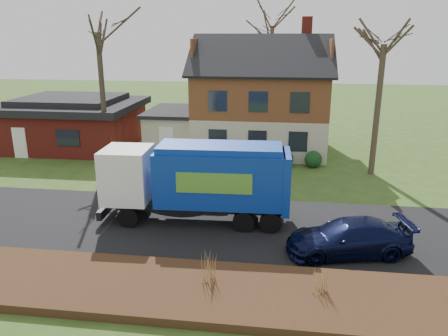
# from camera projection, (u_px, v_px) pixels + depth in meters

# --- Properties ---
(ground) EXTENTS (120.00, 120.00, 0.00)m
(ground) POSITION_uv_depth(u_px,v_px,m) (197.00, 225.00, 19.28)
(ground) COLOR #2E4A18
(ground) RESTS_ON ground
(road) EXTENTS (80.00, 7.00, 0.02)m
(road) POSITION_uv_depth(u_px,v_px,m) (197.00, 225.00, 19.28)
(road) COLOR black
(road) RESTS_ON ground
(mulch_verge) EXTENTS (80.00, 3.50, 0.30)m
(mulch_verge) POSITION_uv_depth(u_px,v_px,m) (166.00, 289.00, 14.21)
(mulch_verge) COLOR black
(mulch_verge) RESTS_ON ground
(main_house) EXTENTS (12.95, 8.95, 9.26)m
(main_house) POSITION_uv_depth(u_px,v_px,m) (254.00, 94.00, 31.08)
(main_house) COLOR beige
(main_house) RESTS_ON ground
(ranch_house) EXTENTS (9.80, 8.20, 3.70)m
(ranch_house) POSITION_uv_depth(u_px,v_px,m) (72.00, 122.00, 32.59)
(ranch_house) COLOR maroon
(ranch_house) RESTS_ON ground
(garbage_truck) EXTENTS (8.40, 2.55, 3.57)m
(garbage_truck) POSITION_uv_depth(u_px,v_px,m) (200.00, 178.00, 19.14)
(garbage_truck) COLOR black
(garbage_truck) RESTS_ON ground
(silver_sedan) EXTENTS (5.19, 2.37, 1.65)m
(silver_sedan) POSITION_uv_depth(u_px,v_px,m) (184.00, 182.00, 22.41)
(silver_sedan) COLOR #A8A9B0
(silver_sedan) RESTS_ON ground
(navy_wagon) EXTENTS (5.02, 2.88, 1.37)m
(navy_wagon) POSITION_uv_depth(u_px,v_px,m) (348.00, 238.00, 16.58)
(navy_wagon) COLOR black
(navy_wagon) RESTS_ON ground
(tree_front_west) EXTENTS (3.84, 3.84, 11.41)m
(tree_front_west) POSITION_uv_depth(u_px,v_px,m) (96.00, 12.00, 26.51)
(tree_front_west) COLOR #3C3124
(tree_front_west) RESTS_ON ground
(tree_front_east) EXTENTS (3.89, 3.89, 10.81)m
(tree_front_east) POSITION_uv_depth(u_px,v_px,m) (387.00, 21.00, 23.85)
(tree_front_east) COLOR #46392A
(tree_front_east) RESTS_ON ground
(tree_back) EXTENTS (3.75, 3.75, 11.89)m
(tree_back) POSITION_uv_depth(u_px,v_px,m) (273.00, 11.00, 35.85)
(tree_back) COLOR #46362A
(tree_back) RESTS_ON ground
(grass_clump_mid) EXTENTS (0.39, 0.32, 1.09)m
(grass_clump_mid) POSITION_uv_depth(u_px,v_px,m) (210.00, 266.00, 14.24)
(grass_clump_mid) COLOR #9A7544
(grass_clump_mid) RESTS_ON mulch_verge
(grass_clump_east) EXTENTS (0.35, 0.29, 0.87)m
(grass_clump_east) POSITION_uv_depth(u_px,v_px,m) (320.00, 280.00, 13.63)
(grass_clump_east) COLOR #A18947
(grass_clump_east) RESTS_ON mulch_verge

